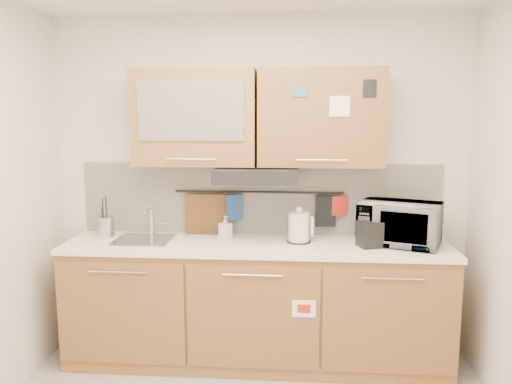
# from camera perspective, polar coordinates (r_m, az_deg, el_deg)

# --- Properties ---
(wall_back) EXTENTS (3.20, 0.00, 3.20)m
(wall_back) POSITION_cam_1_polar(r_m,az_deg,el_deg) (3.91, 0.36, 0.68)
(wall_back) COLOR silver
(wall_back) RESTS_ON ground
(base_cabinet) EXTENTS (2.80, 0.64, 0.88)m
(base_cabinet) POSITION_cam_1_polar(r_m,az_deg,el_deg) (3.84, 0.02, -13.29)
(base_cabinet) COLOR #A4783A
(base_cabinet) RESTS_ON floor
(countertop) EXTENTS (2.82, 0.62, 0.04)m
(countertop) POSITION_cam_1_polar(r_m,az_deg,el_deg) (3.69, 0.02, -6.15)
(countertop) COLOR white
(countertop) RESTS_ON base_cabinet
(backsplash) EXTENTS (2.80, 0.02, 0.56)m
(backsplash) POSITION_cam_1_polar(r_m,az_deg,el_deg) (3.91, 0.35, -0.79)
(backsplash) COLOR silver
(backsplash) RESTS_ON countertop
(upper_cabinets) EXTENTS (1.82, 0.37, 0.70)m
(upper_cabinets) POSITION_cam_1_polar(r_m,az_deg,el_deg) (3.70, 0.10, 8.47)
(upper_cabinets) COLOR #A4783A
(upper_cabinets) RESTS_ON wall_back
(range_hood) EXTENTS (0.60, 0.46, 0.10)m
(range_hood) POSITION_cam_1_polar(r_m,az_deg,el_deg) (3.65, 0.09, 2.01)
(range_hood) COLOR black
(range_hood) RESTS_ON upper_cabinets
(sink) EXTENTS (0.42, 0.40, 0.26)m
(sink) POSITION_cam_1_polar(r_m,az_deg,el_deg) (3.85, -12.70, -5.34)
(sink) COLOR silver
(sink) RESTS_ON countertop
(utensil_rail) EXTENTS (1.30, 0.02, 0.02)m
(utensil_rail) POSITION_cam_1_polar(r_m,az_deg,el_deg) (3.87, 0.31, -0.01)
(utensil_rail) COLOR black
(utensil_rail) RESTS_ON backsplash
(utensil_crock) EXTENTS (0.16, 0.16, 0.32)m
(utensil_crock) POSITION_cam_1_polar(r_m,az_deg,el_deg) (4.02, -16.79, -3.79)
(utensil_crock) COLOR #AAAAAF
(utensil_crock) RESTS_ON countertop
(kettle) EXTENTS (0.19, 0.17, 0.27)m
(kettle) POSITION_cam_1_polar(r_m,az_deg,el_deg) (3.69, 4.94, -4.14)
(kettle) COLOR silver
(kettle) RESTS_ON countertop
(toaster) EXTENTS (0.28, 0.22, 0.19)m
(toaster) POSITION_cam_1_polar(r_m,az_deg,el_deg) (3.67, 13.54, -4.62)
(toaster) COLOR black
(toaster) RESTS_ON countertop
(microwave) EXTENTS (0.66, 0.56, 0.31)m
(microwave) POSITION_cam_1_polar(r_m,az_deg,el_deg) (3.77, 16.09, -3.46)
(microwave) COLOR #999999
(microwave) RESTS_ON countertop
(soap_bottle) EXTENTS (0.11, 0.11, 0.17)m
(soap_bottle) POSITION_cam_1_polar(r_m,az_deg,el_deg) (3.82, -3.53, -4.02)
(soap_bottle) COLOR #999999
(soap_bottle) RESTS_ON countertop
(cutting_board) EXTENTS (0.36, 0.03, 0.44)m
(cutting_board) POSITION_cam_1_polar(r_m,az_deg,el_deg) (3.94, -5.48, -3.44)
(cutting_board) COLOR brown
(cutting_board) RESTS_ON utensil_rail
(oven_mitt) EXTENTS (0.12, 0.07, 0.20)m
(oven_mitt) POSITION_cam_1_polar(r_m,az_deg,el_deg) (3.89, -2.55, -1.77)
(oven_mitt) COLOR #1E4A8B
(oven_mitt) RESTS_ON utensil_rail
(dark_pouch) EXTENTS (0.15, 0.05, 0.24)m
(dark_pouch) POSITION_cam_1_polar(r_m,az_deg,el_deg) (3.87, 7.96, -2.17)
(dark_pouch) COLOR black
(dark_pouch) RESTS_ON utensil_rail
(pot_holder) EXTENTS (0.12, 0.06, 0.15)m
(pot_holder) POSITION_cam_1_polar(r_m,az_deg,el_deg) (3.87, 9.48, -1.53)
(pot_holder) COLOR #AF2417
(pot_holder) RESTS_ON utensil_rail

